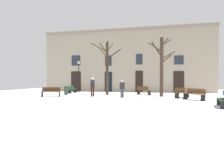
# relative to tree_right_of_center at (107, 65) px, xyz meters

# --- Properties ---
(ground_plane) EXTENTS (35.74, 35.74, 0.00)m
(ground_plane) POSITION_rel_tree_right_of_center_xyz_m (0.94, -3.64, -3.05)
(ground_plane) COLOR white
(building_facade) EXTENTS (22.34, 0.60, 8.28)m
(building_facade) POSITION_rel_tree_right_of_center_xyz_m (0.93, 5.49, 1.14)
(building_facade) COLOR tan
(building_facade) RESTS_ON ground
(tree_right_of_center) EXTENTS (3.05, 1.80, 5.60)m
(tree_right_of_center) POSITION_rel_tree_right_of_center_xyz_m (0.00, 0.00, 0.00)
(tree_right_of_center) COLOR #382B1E
(tree_right_of_center) RESTS_ON ground
(tree_near_facade) EXTENTS (2.58, 1.44, 5.49)m
(tree_near_facade) POSITION_rel_tree_right_of_center_xyz_m (5.45, -0.82, -0.08)
(tree_near_facade) COLOR #423326
(tree_near_facade) RESTS_ON ground
(streetlamp) EXTENTS (0.30, 0.30, 4.06)m
(streetlamp) POSITION_rel_tree_right_of_center_xyz_m (-4.80, 3.98, -0.58)
(streetlamp) COLOR black
(streetlamp) RESTS_ON ground
(litter_bin) EXTENTS (0.40, 0.40, 0.86)m
(litter_bin) POSITION_rel_tree_right_of_center_xyz_m (-4.17, -0.93, -2.62)
(litter_bin) COLOR #2D3D2D
(litter_bin) RESTS_ON ground
(bench_near_lamp) EXTENTS (0.53, 1.82, 0.84)m
(bench_near_lamp) POSITION_rel_tree_right_of_center_xyz_m (-4.75, 1.78, -2.61)
(bench_near_lamp) COLOR #2D4C33
(bench_near_lamp) RESTS_ON ground
(bench_facing_shops) EXTENTS (1.56, 1.63, 0.90)m
(bench_facing_shops) POSITION_rel_tree_right_of_center_xyz_m (3.67, 0.90, -2.57)
(bench_facing_shops) COLOR #51331E
(bench_facing_shops) RESTS_ON ground
(bench_far_corner) EXTENTS (1.73, 1.00, 0.88)m
(bench_far_corner) POSITION_rel_tree_right_of_center_xyz_m (-4.51, -3.30, -2.59)
(bench_far_corner) COLOR #51331E
(bench_far_corner) RESTS_ON ground
(bench_back_to_back_left) EXTENTS (1.48, 1.69, 0.89)m
(bench_back_to_back_left) POSITION_rel_tree_right_of_center_xyz_m (7.82, -3.51, -2.58)
(bench_back_to_back_left) COLOR brown
(bench_back_to_back_left) RESTS_ON ground
(bench_near_center_tree) EXTENTS (0.75, 1.80, 0.92)m
(bench_near_center_tree) POSITION_rel_tree_right_of_center_xyz_m (8.63, -7.31, -2.58)
(bench_near_center_tree) COLOR #2D4C33
(bench_near_center_tree) RESTS_ON ground
(bench_back_to_back_right) EXTENTS (1.39, 1.52, 0.88)m
(bench_back_to_back_right) POSITION_rel_tree_right_of_center_xyz_m (7.09, -1.86, -2.59)
(bench_back_to_back_right) COLOR #51331E
(bench_back_to_back_right) RESTS_ON ground
(person_near_bench) EXTENTS (0.42, 0.42, 1.56)m
(person_near_bench) POSITION_rel_tree_right_of_center_xyz_m (2.06, -2.84, -2.20)
(person_near_bench) COLOR #403D3A
(person_near_bench) RESTS_ON ground
(person_strolling) EXTENTS (0.42, 0.31, 1.79)m
(person_strolling) POSITION_rel_tree_right_of_center_xyz_m (-0.80, -2.35, -2.05)
(person_strolling) COLOR #350F0F
(person_strolling) RESTS_ON ground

